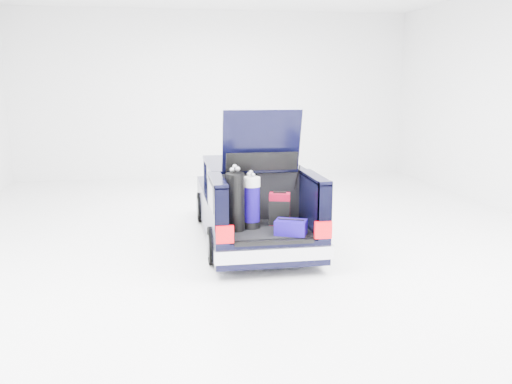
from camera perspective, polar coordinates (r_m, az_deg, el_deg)
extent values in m
plane|color=white|center=(10.23, -0.47, -4.91)|extent=(14.00, 14.00, 0.00)
cube|color=black|center=(10.73, -1.02, -1.38)|extent=(1.75, 3.00, 0.70)
cube|color=black|center=(12.27, -2.12, -0.23)|extent=(1.70, 0.30, 0.50)
cube|color=silver|center=(12.42, -2.20, -0.42)|extent=(1.72, 0.10, 0.22)
cube|color=black|center=(10.12, -0.61, 1.42)|extent=(1.55, 1.95, 0.54)
cube|color=black|center=(10.08, -0.62, 3.05)|extent=(1.62, 2.05, 0.06)
cube|color=black|center=(8.72, 1.10, -5.44)|extent=(1.75, 1.30, 0.40)
cube|color=black|center=(8.67, 1.08, -3.98)|extent=(1.32, 1.18, 0.05)
cube|color=black|center=(8.45, -4.06, -1.62)|extent=(0.20, 1.30, 0.85)
cube|color=black|center=(8.73, 6.12, -1.23)|extent=(0.20, 1.30, 0.85)
cube|color=black|center=(8.36, -4.10, 1.28)|extent=(0.20, 1.30, 0.06)
cube|color=black|center=(8.65, 6.18, 1.58)|extent=(0.20, 1.30, 0.06)
cube|color=black|center=(9.15, 0.40, -0.61)|extent=(1.36, 0.08, 0.84)
cube|color=silver|center=(8.07, 2.00, -6.61)|extent=(1.80, 0.12, 0.20)
cube|color=red|center=(7.89, -3.31, -4.48)|extent=(0.26, 0.07, 0.26)
cube|color=red|center=(8.17, 7.08, -3.98)|extent=(0.26, 0.07, 0.26)
cube|color=black|center=(8.05, 1.96, -5.35)|extent=(1.20, 0.06, 0.06)
cube|color=black|center=(8.83, 0.60, 5.46)|extent=(1.28, 0.33, 1.03)
cube|color=black|center=(8.86, 0.55, 6.38)|extent=(0.95, 0.17, 0.54)
cylinder|color=black|center=(11.46, -5.68, -1.58)|extent=(0.20, 0.62, 0.62)
cylinder|color=slate|center=(11.46, -5.68, -1.58)|extent=(0.23, 0.36, 0.36)
cylinder|color=black|center=(11.68, 2.37, -1.28)|extent=(0.20, 0.62, 0.62)
cylinder|color=slate|center=(11.68, 2.37, -1.28)|extent=(0.23, 0.36, 0.36)
cylinder|color=black|center=(8.76, -4.39, -5.65)|extent=(0.20, 0.62, 0.62)
cylinder|color=slate|center=(8.76, -4.39, -5.65)|extent=(0.23, 0.36, 0.36)
cylinder|color=black|center=(9.05, 6.05, -5.13)|extent=(0.20, 0.62, 0.62)
cylinder|color=slate|center=(9.05, 6.05, -5.13)|extent=(0.23, 0.36, 0.36)
cube|color=maroon|center=(8.83, 2.50, -1.78)|extent=(0.38, 0.29, 0.52)
cube|color=black|center=(8.78, 2.51, -0.03)|extent=(0.21, 0.10, 0.03)
cube|color=black|center=(8.75, 2.63, -2.26)|extent=(0.33, 0.11, 0.40)
cylinder|color=black|center=(8.41, -2.17, -1.06)|extent=(0.36, 0.40, 0.94)
cube|color=white|center=(8.52, -2.27, -0.67)|extent=(0.11, 0.05, 0.33)
sphere|color=#99999E|center=(8.33, -2.51, 2.35)|extent=(0.08, 0.08, 0.08)
sphere|color=#99999E|center=(8.29, -1.94, 2.45)|extent=(0.08, 0.08, 0.08)
cylinder|color=black|center=(8.68, -0.48, -3.43)|extent=(0.34, 0.34, 0.11)
cylinder|color=#120465|center=(8.60, -0.48, -1.23)|extent=(0.31, 0.31, 0.59)
cylinder|color=white|center=(8.53, -0.48, 1.08)|extent=(0.34, 0.34, 0.15)
sphere|color=#99999E|center=(8.53, -0.30, 1.82)|extent=(0.07, 0.07, 0.07)
sphere|color=#99999E|center=(8.54, -0.53, 2.12)|extent=(0.07, 0.07, 0.07)
cube|color=#120465|center=(8.30, 3.70, -3.73)|extent=(0.55, 0.47, 0.22)
cylinder|color=black|center=(8.27, 3.71, -2.91)|extent=(0.38, 0.19, 0.02)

